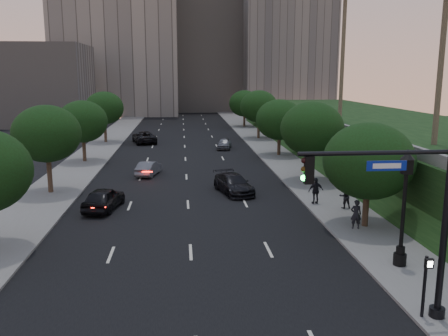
{
  "coord_description": "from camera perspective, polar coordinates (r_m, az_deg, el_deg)",
  "views": [
    {
      "loc": [
        -0.35,
        -17.84,
        8.93
      ],
      "look_at": [
        2.04,
        8.8,
        3.6
      ],
      "focal_mm": 38.0,
      "sensor_mm": 36.0,
      "label": 1
    }
  ],
  "objects": [
    {
      "name": "office_block_left",
      "position": [
        110.91,
        -12.62,
        14.66
      ],
      "size": [
        26.0,
        20.0,
        32.0
      ],
      "primitive_type": "cube",
      "color": "gray",
      "rests_on": "ground"
    },
    {
      "name": "ground",
      "position": [
        19.95,
        -3.72,
        -15.34
      ],
      "size": [
        160.0,
        160.0,
        0.0
      ],
      "primitive_type": "plane",
      "color": "black",
      "rests_on": "ground"
    },
    {
      "name": "office_block_right",
      "position": [
        116.77,
        7.18,
        15.63
      ],
      "size": [
        20.0,
        22.0,
        36.0
      ],
      "primitive_type": "cube",
      "color": "slate",
      "rests_on": "ground"
    },
    {
      "name": "tree_right_b",
      "position": [
        39.56,
        10.55,
        4.67
      ],
      "size": [
        5.2,
        5.2,
        6.74
      ],
      "color": "#38281C",
      "rests_on": "ground"
    },
    {
      "name": "tree_right_d",
      "position": [
        65.86,
        4.21,
        7.39
      ],
      "size": [
        5.2,
        5.2,
        6.74
      ],
      "color": "#38281C",
      "rests_on": "ground"
    },
    {
      "name": "office_block_filler",
      "position": [
        91.53,
        -21.71,
        9.27
      ],
      "size": [
        18.0,
        16.0,
        14.0
      ],
      "primitive_type": "cube",
      "color": "gray",
      "rests_on": "ground"
    },
    {
      "name": "embankment",
      "position": [
        51.47,
        20.68,
        2.8
      ],
      "size": [
        18.0,
        90.0,
        4.0
      ],
      "primitive_type": "cube",
      "color": "black",
      "rests_on": "ground"
    },
    {
      "name": "street_lamp",
      "position": [
        23.28,
        20.76,
        -5.17
      ],
      "size": [
        0.64,
        0.64,
        5.62
      ],
      "color": "black",
      "rests_on": "ground"
    },
    {
      "name": "tree_right_e",
      "position": [
        80.7,
        2.47,
        7.77
      ],
      "size": [
        5.2,
        5.2,
        6.24
      ],
      "color": "#38281C",
      "rests_on": "ground"
    },
    {
      "name": "pedestrian_c",
      "position": [
        33.06,
        10.99,
        -2.7
      ],
      "size": [
        1.13,
        0.6,
        1.83
      ],
      "primitive_type": "imported",
      "rotation": [
        0.0,
        0.0,
        3.29
      ],
      "color": "black",
      "rests_on": "sidewalk_right"
    },
    {
      "name": "tree_left_c",
      "position": [
        50.07,
        -16.65,
        5.38
      ],
      "size": [
        5.0,
        5.0,
        6.34
      ],
      "color": "#38281C",
      "rests_on": "ground"
    },
    {
      "name": "pedestrian_signal",
      "position": [
        19.05,
        23.09,
        -12.42
      ],
      "size": [
        0.3,
        0.33,
        2.5
      ],
      "color": "black",
      "rests_on": "ground"
    },
    {
      "name": "tree_right_c",
      "position": [
        52.18,
        6.7,
        5.79
      ],
      "size": [
        5.2,
        5.2,
        6.24
      ],
      "color": "#38281C",
      "rests_on": "ground"
    },
    {
      "name": "sidewalk_right",
      "position": [
        49.79,
        7.24,
        0.93
      ],
      "size": [
        4.5,
        140.0,
        0.15
      ],
      "primitive_type": "cube",
      "color": "slate",
      "rests_on": "ground"
    },
    {
      "name": "road_surface",
      "position": [
        48.67,
        -4.64,
        0.67
      ],
      "size": [
        16.0,
        140.0,
        0.02
      ],
      "primitive_type": "cube",
      "color": "black",
      "rests_on": "ground"
    },
    {
      "name": "sedan_near_right",
      "position": [
        35.99,
        1.16,
        -1.93
      ],
      "size": [
        3.17,
        5.28,
        1.43
      ],
      "primitive_type": "imported",
      "rotation": [
        0.0,
        0.0,
        0.25
      ],
      "color": "black",
      "rests_on": "ground"
    },
    {
      "name": "pedestrian_a",
      "position": [
        28.36,
        15.59,
        -5.38
      ],
      "size": [
        0.66,
        0.47,
        1.71
      ],
      "primitive_type": "imported",
      "rotation": [
        0.0,
        0.0,
        3.04
      ],
      "color": "black",
      "rests_on": "sidewalk_right"
    },
    {
      "name": "sedan_far_right",
      "position": [
        57.26,
        0.03,
        2.96
      ],
      "size": [
        2.25,
        4.11,
        1.32
      ],
      "primitive_type": "imported",
      "rotation": [
        0.0,
        0.0,
        -0.18
      ],
      "color": "slate",
      "rests_on": "ground"
    },
    {
      "name": "traffic_signal_mast",
      "position": [
        18.1,
        22.05,
        -6.46
      ],
      "size": [
        5.68,
        0.56,
        7.0
      ],
      "color": "black",
      "rests_on": "ground"
    },
    {
      "name": "tree_left_d",
      "position": [
        63.77,
        -14.21,
        7.01
      ],
      "size": [
        5.0,
        5.0,
        6.71
      ],
      "color": "#38281C",
      "rests_on": "ground"
    },
    {
      "name": "tree_left_b",
      "position": [
        37.45,
        -20.56,
        3.88
      ],
      "size": [
        5.0,
        5.0,
        6.71
      ],
      "color": "#38281C",
      "rests_on": "ground"
    },
    {
      "name": "sedan_near_left",
      "position": [
        32.62,
        -14.27,
        -3.58
      ],
      "size": [
        2.63,
        4.76,
        1.53
      ],
      "primitive_type": "imported",
      "rotation": [
        0.0,
        0.0,
        2.95
      ],
      "color": "black",
      "rests_on": "ground"
    },
    {
      "name": "sidewalk_left",
      "position": [
        49.65,
        -16.55,
        0.52
      ],
      "size": [
        4.5,
        140.0,
        0.15
      ],
      "primitive_type": "cube",
      "color": "slate",
      "rests_on": "ground"
    },
    {
      "name": "office_block_mid",
      "position": [
        120.08,
        -2.16,
        13.2
      ],
      "size": [
        22.0,
        18.0,
        26.0
      ],
      "primitive_type": "cube",
      "color": "gray",
      "rests_on": "ground"
    },
    {
      "name": "sedan_far_left",
      "position": [
        63.03,
        -9.58,
        3.68
      ],
      "size": [
        3.82,
        6.09,
        1.57
      ],
      "primitive_type": "imported",
      "rotation": [
        0.0,
        0.0,
        3.37
      ],
      "color": "black",
      "rests_on": "ground"
    },
    {
      "name": "parapet_wall",
      "position": [
        48.11,
        11.67,
        5.57
      ],
      "size": [
        0.35,
        90.0,
        0.7
      ],
      "primitive_type": "cube",
      "color": "slate",
      "rests_on": "embankment"
    },
    {
      "name": "pedestrian_b",
      "position": [
        32.45,
        14.35,
        -3.3
      ],
      "size": [
        0.82,
        0.65,
        1.63
      ],
      "primitive_type": "imported",
      "rotation": [
        0.0,
        0.0,
        3.19
      ],
      "color": "black",
      "rests_on": "sidewalk_right"
    },
    {
      "name": "tree_right_a",
      "position": [
        28.38,
        17.0,
        0.81
      ],
      "size": [
        5.2,
        5.2,
        6.24
      ],
      "color": "#38281C",
      "rests_on": "ground"
    },
    {
      "name": "sedan_mid_left",
      "position": [
        42.84,
        -9.02,
        -0.02
      ],
      "size": [
        2.28,
        4.14,
        1.29
      ],
      "primitive_type": "imported",
      "rotation": [
        0.0,
        0.0,
        2.89
      ],
      "color": "#595B61",
      "rests_on": "ground"
    }
  ]
}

